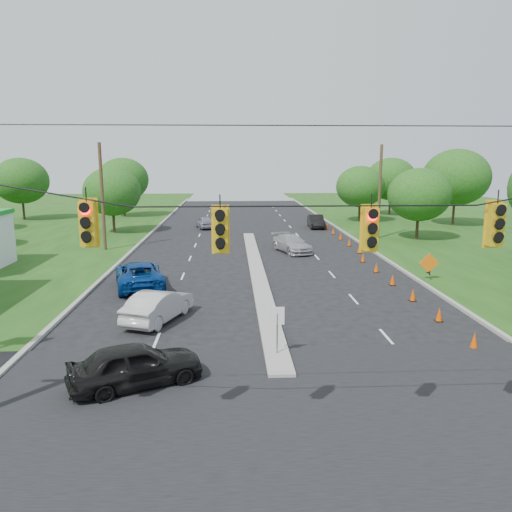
{
  "coord_description": "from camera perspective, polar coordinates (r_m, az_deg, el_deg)",
  "views": [
    {
      "loc": [
        -1.75,
        -12.41,
        7.67
      ],
      "look_at": [
        -0.5,
        12.48,
        2.8
      ],
      "focal_mm": 35.0,
      "sensor_mm": 36.0,
      "label": 1
    }
  ],
  "objects": [
    {
      "name": "ground",
      "position": [
        14.69,
        4.69,
        -20.46
      ],
      "size": [
        160.0,
        160.0,
        0.0
      ],
      "primitive_type": "plane",
      "color": "black",
      "rests_on": "ground"
    },
    {
      "name": "cross_street",
      "position": [
        14.69,
        4.69,
        -20.46
      ],
      "size": [
        160.0,
        14.0,
        0.02
      ],
      "primitive_type": "cube",
      "color": "black",
      "rests_on": "ground"
    },
    {
      "name": "curb_left",
      "position": [
        43.9,
        -13.79,
        0.67
      ],
      "size": [
        0.25,
        110.0,
        0.16
      ],
      "primitive_type": "cube",
      "color": "gray",
      "rests_on": "ground"
    },
    {
      "name": "curb_right",
      "position": [
        44.69,
        12.55,
        0.91
      ],
      "size": [
        0.25,
        110.0,
        0.16
      ],
      "primitive_type": "cube",
      "color": "gray",
      "rests_on": "ground"
    },
    {
      "name": "median",
      "position": [
        34.32,
        0.13,
        -1.86
      ],
      "size": [
        1.0,
        34.0,
        0.18
      ],
      "primitive_type": "cube",
      "color": "gray",
      "rests_on": "ground"
    },
    {
      "name": "median_sign",
      "position": [
        19.5,
        2.45,
        -7.51
      ],
      "size": [
        0.55,
        0.06,
        2.05
      ],
      "color": "gray",
      "rests_on": "ground"
    },
    {
      "name": "signal_span",
      "position": [
        11.84,
        5.46,
        -2.17
      ],
      "size": [
        25.6,
        0.32,
        9.0
      ],
      "color": "#422D1C",
      "rests_on": "ground"
    },
    {
      "name": "utility_pole_far_left",
      "position": [
        43.86,
        -17.16,
        6.43
      ],
      "size": [
        0.28,
        0.28,
        9.0
      ],
      "primitive_type": "cylinder",
      "color": "#422D1C",
      "rests_on": "ground"
    },
    {
      "name": "utility_pole_far_right",
      "position": [
        49.6,
        13.94,
        7.07
      ],
      "size": [
        0.28,
        0.28,
        9.0
      ],
      "primitive_type": "cylinder",
      "color": "#422D1C",
      "rests_on": "ground"
    },
    {
      "name": "cone_1",
      "position": [
        22.57,
        23.67,
        -8.84
      ],
      "size": [
        0.32,
        0.32,
        0.7
      ],
      "primitive_type": "cone",
      "color": "#DF4600",
      "rests_on": "ground"
    },
    {
      "name": "cone_2",
      "position": [
        25.57,
        20.2,
        -6.28
      ],
      "size": [
        0.32,
        0.32,
        0.7
      ],
      "primitive_type": "cone",
      "color": "#DF4600",
      "rests_on": "ground"
    },
    {
      "name": "cone_3",
      "position": [
        28.69,
        17.5,
        -4.25
      ],
      "size": [
        0.32,
        0.32,
        0.7
      ],
      "primitive_type": "cone",
      "color": "#DF4600",
      "rests_on": "ground"
    },
    {
      "name": "cone_4",
      "position": [
        31.88,
        15.34,
        -2.62
      ],
      "size": [
        0.32,
        0.32,
        0.7
      ],
      "primitive_type": "cone",
      "color": "#DF4600",
      "rests_on": "ground"
    },
    {
      "name": "cone_5",
      "position": [
        35.14,
        13.59,
        -1.28
      ],
      "size": [
        0.32,
        0.32,
        0.7
      ],
      "primitive_type": "cone",
      "color": "#DF4600",
      "rests_on": "ground"
    },
    {
      "name": "cone_6",
      "position": [
        38.43,
        12.13,
        -0.17
      ],
      "size": [
        0.32,
        0.32,
        0.7
      ],
      "primitive_type": "cone",
      "color": "#DF4600",
      "rests_on": "ground"
    },
    {
      "name": "cone_7",
      "position": [
        41.91,
        11.7,
        0.77
      ],
      "size": [
        0.32,
        0.32,
        0.7
      ],
      "primitive_type": "cone",
      "color": "#DF4600",
      "rests_on": "ground"
    },
    {
      "name": "cone_8",
      "position": [
        45.26,
        10.6,
        1.56
      ],
      "size": [
        0.32,
        0.32,
        0.7
      ],
      "primitive_type": "cone",
      "color": "#DF4600",
      "rests_on": "ground"
    },
    {
      "name": "cone_9",
      "position": [
        48.62,
        9.66,
        2.24
      ],
      "size": [
        0.32,
        0.32,
        0.7
      ],
      "primitive_type": "cone",
      "color": "#DF4600",
      "rests_on": "ground"
    },
    {
      "name": "cone_10",
      "position": [
        52.01,
        8.83,
        2.84
      ],
      "size": [
        0.32,
        0.32,
        0.7
      ],
      "primitive_type": "cone",
      "color": "#DF4600",
      "rests_on": "ground"
    },
    {
      "name": "cone_11",
      "position": [
        55.41,
        8.11,
        3.36
      ],
      "size": [
        0.32,
        0.32,
        0.7
      ],
      "primitive_type": "cone",
      "color": "#DF4600",
      "rests_on": "ground"
    },
    {
      "name": "work_sign_1",
      "position": [
        33.55,
        19.17,
        -0.87
      ],
      "size": [
        1.27,
        0.58,
        1.37
      ],
      "color": "black",
      "rests_on": "ground"
    },
    {
      "name": "work_sign_2",
      "position": [
        46.61,
        12.8,
        2.67
      ],
      "size": [
        1.27,
        0.58,
        1.37
      ],
      "color": "black",
      "rests_on": "ground"
    },
    {
      "name": "tree_4",
      "position": [
        69.6,
        -25.27,
        7.78
      ],
      "size": [
        6.72,
        6.72,
        7.84
      ],
      "color": "black",
      "rests_on": "ground"
    },
    {
      "name": "tree_5",
      "position": [
        53.92,
        -16.12,
        7.08
      ],
      "size": [
        5.88,
        5.88,
        6.86
      ],
      "color": "black",
      "rests_on": "ground"
    },
    {
      "name": "tree_6",
      "position": [
        68.95,
        -14.96,
        8.43
      ],
      "size": [
        6.72,
        6.72,
        7.84
      ],
      "color": "black",
      "rests_on": "ground"
    },
    {
      "name": "tree_9",
      "position": [
        49.8,
        18.15,
        6.68
      ],
      "size": [
        5.88,
        5.88,
        6.86
      ],
      "color": "black",
      "rests_on": "ground"
    },
    {
      "name": "tree_10",
      "position": [
        62.04,
        21.9,
        8.34
      ],
      "size": [
        7.56,
        7.56,
        8.82
      ],
      "color": "black",
      "rests_on": "ground"
    },
    {
      "name": "tree_11",
      "position": [
        70.88,
        15.17,
        8.48
      ],
      "size": [
        6.72,
        6.72,
        7.84
      ],
      "color": "black",
      "rests_on": "ground"
    },
    {
      "name": "tree_12",
      "position": [
        62.51,
        11.84,
        7.77
      ],
      "size": [
        5.88,
        5.88,
        6.86
      ],
      "color": "black",
      "rests_on": "ground"
    },
    {
      "name": "black_sedan",
      "position": [
        17.87,
        -13.57,
        -11.98
      ],
      "size": [
        4.86,
        3.55,
        1.54
      ],
      "primitive_type": "imported",
      "rotation": [
        0.0,
        0.0,
        2.01
      ],
      "color": "black",
      "rests_on": "ground"
    },
    {
      "name": "white_sedan",
      "position": [
        24.47,
        -11.08,
        -5.58
      ],
      "size": [
        3.14,
        4.83,
        1.5
      ],
      "primitive_type": "imported",
      "rotation": [
        0.0,
        0.0,
        2.77
      ],
      "color": "#B5B1B2",
      "rests_on": "ground"
    },
    {
      "name": "blue_pickup",
      "position": [
        30.95,
        -13.19,
        -2.06
      ],
      "size": [
        3.97,
        6.23,
        1.6
      ],
      "primitive_type": "imported",
      "rotation": [
        0.0,
        0.0,
        3.39
      ],
      "color": "navy",
      "rests_on": "ground"
    },
    {
      "name": "silver_car_far",
      "position": [
        41.7,
        4.1,
        1.42
      ],
      "size": [
        3.42,
        5.27,
        1.42
      ],
      "primitive_type": "imported",
      "rotation": [
        0.0,
        0.0,
        0.32
      ],
      "color": "#9D9BA2",
      "rests_on": "ground"
    },
    {
      "name": "silver_car_oncoming",
      "position": [
        56.17,
        -5.87,
        3.84
      ],
      "size": [
        2.44,
        4.18,
        1.34
      ],
      "primitive_type": "imported",
      "rotation": [
        0.0,
        0.0,
        3.38
      ],
      "color": "gray",
      "rests_on": "ground"
    },
    {
      "name": "dark_car_receding",
      "position": [
        56.8,
        6.86,
        3.97
      ],
      "size": [
        1.72,
        4.54,
        1.48
      ],
      "primitive_type": "imported",
      "rotation": [
        0.0,
        0.0,
        -0.04
      ],
      "color": "black",
      "rests_on": "ground"
    }
  ]
}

